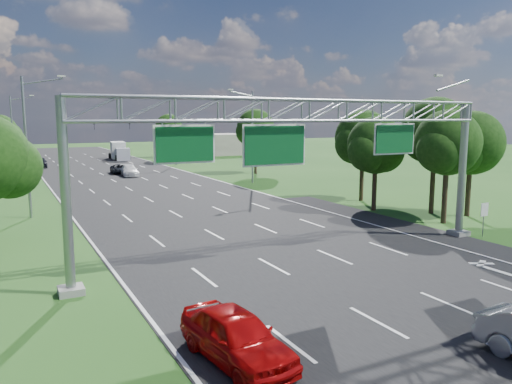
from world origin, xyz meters
TOP-DOWN VIEW (x-y plane):
  - ground at (0.00, 30.00)m, footprint 220.00×220.00m
  - road at (0.00, 30.00)m, footprint 18.00×180.00m
  - road_flare at (10.20, 14.00)m, footprint 3.00×30.00m
  - sign_gantry at (0.33, 12.00)m, footprint 23.50×1.00m
  - regulatory_sign at (12.40, 10.98)m, footprint 0.60×0.08m
  - traffic_signal at (7.48, 65.00)m, footprint 12.21×0.24m
  - streetlight_l_near at (-11.30, 30.00)m, footprint 2.97×0.22m
  - streetlight_l_far at (-11.30, 65.00)m, footprint 2.97×0.22m
  - streetlight_r_mid at (11.30, 40.00)m, footprint 2.97×0.22m
  - tree_cluster_right at (14.80, 19.19)m, footprint 9.91×14.60m
  - tree_verge_lc at (-12.92, 70.04)m, footprint 5.76×4.80m
  - tree_verge_rd at (16.08, 48.04)m, footprint 5.76×4.80m
  - tree_verge_re at (14.08, 78.04)m, footprint 5.76×4.80m
  - building_right at (24.00, 82.00)m, footprint 12.00×9.00m
  - red_coupe at (-7.39, 3.75)m, footprint 2.39×4.74m
  - car_queue_a at (1.00, 53.13)m, footprint 2.28×4.73m
  - car_queue_b at (0.40, 56.32)m, footprint 2.27×4.32m
  - car_queue_c at (-8.00, 69.34)m, footprint 2.02×4.41m
  - box_truck at (5.28, 79.08)m, footprint 3.03×8.16m

SIDE VIEW (x-z plane):
  - ground at x=0.00m, z-range 0.00..0.00m
  - road at x=0.00m, z-range -0.01..0.01m
  - road_flare at x=10.20m, z-range -0.01..0.01m
  - car_queue_b at x=0.40m, z-range 0.00..1.16m
  - car_queue_a at x=1.00m, z-range 0.00..1.33m
  - car_queue_c at x=-8.00m, z-range 0.00..1.47m
  - red_coupe at x=-7.39m, z-range 0.00..1.55m
  - box_truck at x=5.28m, z-range -0.06..2.93m
  - regulatory_sign at x=12.40m, z-range 0.46..2.56m
  - building_right at x=24.00m, z-range 0.00..4.00m
  - tree_verge_lc at x=-12.92m, z-range 1.17..8.79m
  - traffic_signal at x=7.48m, z-range 1.67..8.67m
  - tree_verge_re at x=14.08m, z-range 1.28..9.12m
  - tree_cluster_right at x=14.80m, z-range 0.97..9.65m
  - streetlight_l_near at x=-11.30m, z-range 0.50..10.66m
  - streetlight_l_far at x=-11.30m, z-range 0.50..10.66m
  - streetlight_r_mid at x=11.30m, z-range 0.50..10.66m
  - tree_verge_rd at x=16.08m, z-range 1.49..9.77m
  - sign_gantry at x=0.33m, z-range 2.11..11.67m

